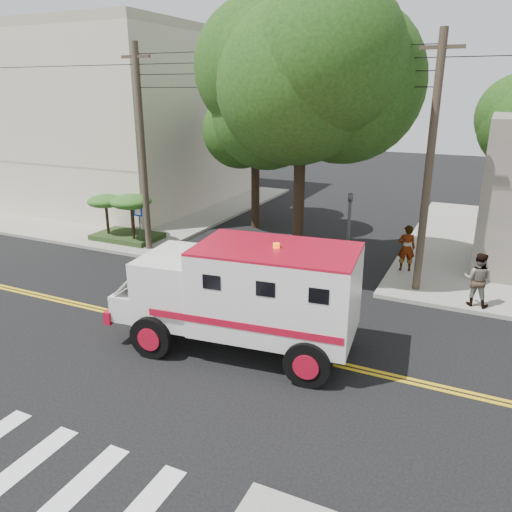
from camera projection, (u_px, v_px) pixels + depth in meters
The scene contains 13 objects.
ground at pixel (179, 328), 15.69m from camera, with size 100.00×100.00×0.00m, color black.
sidewalk_nw at pixel (121, 202), 32.70m from camera, with size 17.00×17.00×0.15m, color gray.
building_left at pixel (105, 120), 33.18m from camera, with size 16.00×14.00×10.00m, color beige.
utility_pole_left at pixel (142, 153), 21.67m from camera, with size 0.28×0.28×9.00m, color #382D23.
utility_pole_right at pixel (429, 170), 17.03m from camera, with size 0.28×0.28×9.00m, color #382D23.
tree_main at pixel (311, 87), 17.94m from camera, with size 6.08×5.70×9.85m.
tree_left at pixel (259, 118), 25.06m from camera, with size 4.48×4.20×7.70m.
traffic_signal at pixel (348, 230), 18.25m from camera, with size 0.15×0.18×3.60m.
accessibility_sign at pixel (139, 220), 23.05m from camera, with size 0.45×0.10×2.02m.
palm_planter at pixel (124, 210), 23.85m from camera, with size 3.52×2.63×2.36m.
armored_truck at pixel (245, 291), 13.86m from camera, with size 7.18×3.43×3.16m.
pedestrian_a at pixel (406, 248), 19.95m from camera, with size 0.69×0.45×1.89m, color gray.
pedestrian_b at pixel (477, 279), 16.70m from camera, with size 0.90×0.70×1.86m, color gray.
Camera 1 is at (8.24, -11.76, 7.13)m, focal length 35.00 mm.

